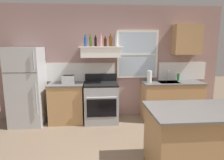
{
  "coord_description": "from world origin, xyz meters",
  "views": [
    {
      "loc": [
        -0.33,
        -2.48,
        1.76
      ],
      "look_at": [
        -0.05,
        1.2,
        1.1
      ],
      "focal_mm": 30.89,
      "sensor_mm": 36.0,
      "label": 1
    }
  ],
  "objects_px": {
    "stove_range": "(101,102)",
    "paper_towel_roll": "(149,77)",
    "bottle_brown_stout": "(105,42)",
    "dish_soap_bottle": "(178,77)",
    "toaster": "(68,79)",
    "bottle_balsamic_dark": "(96,42)",
    "kitchen_island": "(197,140)",
    "bottle_amber_wine": "(111,41)",
    "bottle_clear_tall": "(117,40)",
    "refrigerator": "(27,86)",
    "bottle_olive_oil_square": "(91,41)",
    "bottle_blue_liqueur": "(85,41)",
    "bottle_rose_pink": "(101,41)"
  },
  "relations": [
    {
      "from": "stove_range",
      "to": "paper_towel_roll",
      "type": "height_order",
      "value": "paper_towel_roll"
    },
    {
      "from": "bottle_brown_stout",
      "to": "dish_soap_bottle",
      "type": "bearing_deg",
      "value": -0.08
    },
    {
      "from": "toaster",
      "to": "paper_towel_roll",
      "type": "height_order",
      "value": "paper_towel_roll"
    },
    {
      "from": "bottle_balsamic_dark",
      "to": "toaster",
      "type": "bearing_deg",
      "value": -170.79
    },
    {
      "from": "toaster",
      "to": "kitchen_island",
      "type": "distance_m",
      "value": 2.88
    },
    {
      "from": "bottle_amber_wine",
      "to": "paper_towel_roll",
      "type": "bearing_deg",
      "value": -3.0
    },
    {
      "from": "stove_range",
      "to": "bottle_amber_wine",
      "type": "distance_m",
      "value": 1.42
    },
    {
      "from": "dish_soap_bottle",
      "to": "bottle_clear_tall",
      "type": "bearing_deg",
      "value": -176.42
    },
    {
      "from": "bottle_balsamic_dark",
      "to": "bottle_clear_tall",
      "type": "distance_m",
      "value": 0.48
    },
    {
      "from": "kitchen_island",
      "to": "bottle_balsamic_dark",
      "type": "bearing_deg",
      "value": 124.62
    },
    {
      "from": "bottle_clear_tall",
      "to": "dish_soap_bottle",
      "type": "xyz_separation_m",
      "value": [
        1.52,
        0.1,
        -0.88
      ]
    },
    {
      "from": "stove_range",
      "to": "bottle_balsamic_dark",
      "type": "distance_m",
      "value": 1.4
    },
    {
      "from": "refrigerator",
      "to": "bottle_brown_stout",
      "type": "bearing_deg",
      "value": 5.29
    },
    {
      "from": "toaster",
      "to": "paper_towel_roll",
      "type": "distance_m",
      "value": 1.88
    },
    {
      "from": "kitchen_island",
      "to": "refrigerator",
      "type": "bearing_deg",
      "value": 147.07
    },
    {
      "from": "toaster",
      "to": "kitchen_island",
      "type": "relative_size",
      "value": 0.21
    },
    {
      "from": "refrigerator",
      "to": "bottle_olive_oil_square",
      "type": "relative_size",
      "value": 6.36
    },
    {
      "from": "stove_range",
      "to": "bottle_clear_tall",
      "type": "relative_size",
      "value": 3.29
    },
    {
      "from": "bottle_amber_wine",
      "to": "bottle_blue_liqueur",
      "type": "bearing_deg",
      "value": -179.36
    },
    {
      "from": "paper_towel_roll",
      "to": "bottle_amber_wine",
      "type": "bearing_deg",
      "value": 177.0
    },
    {
      "from": "dish_soap_bottle",
      "to": "stove_range",
      "type": "bearing_deg",
      "value": -175.82
    },
    {
      "from": "kitchen_island",
      "to": "bottle_brown_stout",
      "type": "bearing_deg",
      "value": 119.97
    },
    {
      "from": "toaster",
      "to": "bottle_balsamic_dark",
      "type": "xyz_separation_m",
      "value": [
        0.63,
        0.1,
        0.84
      ]
    },
    {
      "from": "bottle_blue_liqueur",
      "to": "kitchen_island",
      "type": "height_order",
      "value": "bottle_blue_liqueur"
    },
    {
      "from": "paper_towel_roll",
      "to": "toaster",
      "type": "bearing_deg",
      "value": -179.39
    },
    {
      "from": "dish_soap_bottle",
      "to": "kitchen_island",
      "type": "height_order",
      "value": "dish_soap_bottle"
    },
    {
      "from": "bottle_olive_oil_square",
      "to": "bottle_brown_stout",
      "type": "xyz_separation_m",
      "value": [
        0.34,
        -0.01,
        -0.02
      ]
    },
    {
      "from": "bottle_clear_tall",
      "to": "dish_soap_bottle",
      "type": "bearing_deg",
      "value": 3.58
    },
    {
      "from": "stove_range",
      "to": "bottle_blue_liqueur",
      "type": "height_order",
      "value": "bottle_blue_liqueur"
    },
    {
      "from": "bottle_olive_oil_square",
      "to": "paper_towel_roll",
      "type": "bearing_deg",
      "value": -4.53
    },
    {
      "from": "dish_soap_bottle",
      "to": "bottle_blue_liqueur",
      "type": "bearing_deg",
      "value": -178.49
    },
    {
      "from": "bottle_brown_stout",
      "to": "bottle_clear_tall",
      "type": "xyz_separation_m",
      "value": [
        0.25,
        -0.1,
        0.05
      ]
    },
    {
      "from": "bottle_balsamic_dark",
      "to": "bottle_rose_pink",
      "type": "bearing_deg",
      "value": -23.98
    },
    {
      "from": "bottle_blue_liqueur",
      "to": "paper_towel_roll",
      "type": "distance_m",
      "value": 1.69
    },
    {
      "from": "bottle_blue_liqueur",
      "to": "bottle_balsamic_dark",
      "type": "height_order",
      "value": "bottle_blue_liqueur"
    },
    {
      "from": "bottle_balsamic_dark",
      "to": "bottle_clear_tall",
      "type": "bearing_deg",
      "value": -9.18
    },
    {
      "from": "bottle_brown_stout",
      "to": "paper_towel_roll",
      "type": "relative_size",
      "value": 0.83
    },
    {
      "from": "bottle_blue_liqueur",
      "to": "bottle_olive_oil_square",
      "type": "bearing_deg",
      "value": 30.63
    },
    {
      "from": "bottle_olive_oil_square",
      "to": "dish_soap_bottle",
      "type": "relative_size",
      "value": 1.51
    },
    {
      "from": "bottle_brown_stout",
      "to": "kitchen_island",
      "type": "height_order",
      "value": "bottle_brown_stout"
    },
    {
      "from": "bottle_blue_liqueur",
      "to": "bottle_rose_pink",
      "type": "distance_m",
      "value": 0.34
    },
    {
      "from": "refrigerator",
      "to": "bottle_clear_tall",
      "type": "height_order",
      "value": "bottle_clear_tall"
    },
    {
      "from": "refrigerator",
      "to": "bottle_rose_pink",
      "type": "height_order",
      "value": "bottle_rose_pink"
    },
    {
      "from": "stove_range",
      "to": "kitchen_island",
      "type": "xyz_separation_m",
      "value": [
        1.3,
        -1.94,
        -0.01
      ]
    },
    {
      "from": "bottle_olive_oil_square",
      "to": "bottle_brown_stout",
      "type": "distance_m",
      "value": 0.34
    },
    {
      "from": "refrigerator",
      "to": "stove_range",
      "type": "height_order",
      "value": "refrigerator"
    },
    {
      "from": "bottle_olive_oil_square",
      "to": "bottle_amber_wine",
      "type": "bearing_deg",
      "value": -7.55
    },
    {
      "from": "stove_range",
      "to": "bottle_balsamic_dark",
      "type": "xyz_separation_m",
      "value": [
        -0.11,
        0.12,
        1.39
      ]
    },
    {
      "from": "stove_range",
      "to": "bottle_brown_stout",
      "type": "distance_m",
      "value": 1.39
    },
    {
      "from": "bottle_clear_tall",
      "to": "kitchen_island",
      "type": "relative_size",
      "value": 0.24
    }
  ]
}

